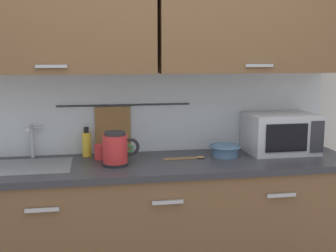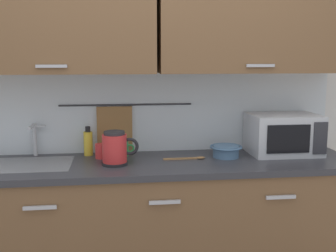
{
  "view_description": "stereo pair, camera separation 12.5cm",
  "coord_description": "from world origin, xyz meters",
  "px_view_note": "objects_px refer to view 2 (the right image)",
  "views": [
    {
      "loc": [
        -0.38,
        -2.21,
        1.55
      ],
      "look_at": [
        0.06,
        0.33,
        1.12
      ],
      "focal_mm": 44.02,
      "sensor_mm": 36.0,
      "label": 1
    },
    {
      "loc": [
        -0.26,
        -2.22,
        1.55
      ],
      "look_at": [
        0.06,
        0.33,
        1.12
      ],
      "focal_mm": 44.02,
      "sensor_mm": 36.0,
      "label": 2
    }
  ],
  "objects_px": {
    "microwave": "(283,134)",
    "wooden_spoon": "(190,158)",
    "mixing_bowl": "(226,150)",
    "dish_soap_bottle": "(88,143)",
    "mug_near_sink": "(123,149)",
    "electric_kettle": "(115,149)",
    "mug_by_kettle": "(102,151)"
  },
  "relations": [
    {
      "from": "microwave",
      "to": "wooden_spoon",
      "type": "bearing_deg",
      "value": -173.24
    },
    {
      "from": "mixing_bowl",
      "to": "dish_soap_bottle",
      "type": "bearing_deg",
      "value": 169.49
    },
    {
      "from": "dish_soap_bottle",
      "to": "mug_near_sink",
      "type": "xyz_separation_m",
      "value": [
        0.23,
        -0.04,
        -0.04
      ]
    },
    {
      "from": "microwave",
      "to": "dish_soap_bottle",
      "type": "xyz_separation_m",
      "value": [
        -1.32,
        0.11,
        -0.05
      ]
    },
    {
      "from": "electric_kettle",
      "to": "mug_by_kettle",
      "type": "distance_m",
      "value": 0.2
    },
    {
      "from": "electric_kettle",
      "to": "wooden_spoon",
      "type": "distance_m",
      "value": 0.49
    },
    {
      "from": "wooden_spoon",
      "to": "mixing_bowl",
      "type": "bearing_deg",
      "value": 4.95
    },
    {
      "from": "dish_soap_bottle",
      "to": "mug_by_kettle",
      "type": "xyz_separation_m",
      "value": [
        0.09,
        -0.09,
        -0.04
      ]
    },
    {
      "from": "microwave",
      "to": "mug_by_kettle",
      "type": "height_order",
      "value": "microwave"
    },
    {
      "from": "mug_near_sink",
      "to": "dish_soap_bottle",
      "type": "bearing_deg",
      "value": 169.51
    },
    {
      "from": "electric_kettle",
      "to": "mug_by_kettle",
      "type": "relative_size",
      "value": 1.89
    },
    {
      "from": "mug_by_kettle",
      "to": "wooden_spoon",
      "type": "bearing_deg",
      "value": -9.5
    },
    {
      "from": "mug_near_sink",
      "to": "wooden_spoon",
      "type": "height_order",
      "value": "mug_near_sink"
    },
    {
      "from": "electric_kettle",
      "to": "dish_soap_bottle",
      "type": "relative_size",
      "value": 1.16
    },
    {
      "from": "electric_kettle",
      "to": "dish_soap_bottle",
      "type": "xyz_separation_m",
      "value": [
        -0.18,
        0.27,
        -0.01
      ]
    },
    {
      "from": "electric_kettle",
      "to": "mug_by_kettle",
      "type": "bearing_deg",
      "value": 116.79
    },
    {
      "from": "mug_by_kettle",
      "to": "mug_near_sink",
      "type": "bearing_deg",
      "value": 20.64
    },
    {
      "from": "mug_by_kettle",
      "to": "wooden_spoon",
      "type": "distance_m",
      "value": 0.57
    },
    {
      "from": "electric_kettle",
      "to": "dish_soap_bottle",
      "type": "height_order",
      "value": "electric_kettle"
    },
    {
      "from": "mug_near_sink",
      "to": "wooden_spoon",
      "type": "bearing_deg",
      "value": -18.94
    },
    {
      "from": "mug_by_kettle",
      "to": "electric_kettle",
      "type": "bearing_deg",
      "value": -63.21
    },
    {
      "from": "mixing_bowl",
      "to": "wooden_spoon",
      "type": "xyz_separation_m",
      "value": [
        -0.25,
        -0.02,
        -0.04
      ]
    },
    {
      "from": "mug_near_sink",
      "to": "mixing_bowl",
      "type": "distance_m",
      "value": 0.68
    },
    {
      "from": "microwave",
      "to": "dish_soap_bottle",
      "type": "distance_m",
      "value": 1.32
    },
    {
      "from": "wooden_spoon",
      "to": "dish_soap_bottle",
      "type": "bearing_deg",
      "value": 163.95
    },
    {
      "from": "microwave",
      "to": "mixing_bowl",
      "type": "xyz_separation_m",
      "value": [
        -0.41,
        -0.06,
        -0.09
      ]
    },
    {
      "from": "mixing_bowl",
      "to": "mug_by_kettle",
      "type": "xyz_separation_m",
      "value": [
        -0.81,
        0.07,
        0.0
      ]
    },
    {
      "from": "electric_kettle",
      "to": "wooden_spoon",
      "type": "xyz_separation_m",
      "value": [
        0.48,
        0.08,
        -0.1
      ]
    },
    {
      "from": "electric_kettle",
      "to": "wooden_spoon",
      "type": "relative_size",
      "value": 0.82
    },
    {
      "from": "dish_soap_bottle",
      "to": "mug_near_sink",
      "type": "bearing_deg",
      "value": -10.49
    },
    {
      "from": "electric_kettle",
      "to": "mug_by_kettle",
      "type": "height_order",
      "value": "electric_kettle"
    },
    {
      "from": "dish_soap_bottle",
      "to": "wooden_spoon",
      "type": "height_order",
      "value": "dish_soap_bottle"
    }
  ]
}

